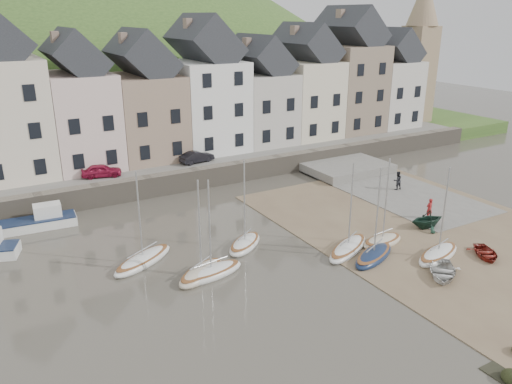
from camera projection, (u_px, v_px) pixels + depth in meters
ground at (304, 264)px, 31.60m from camera, size 160.00×160.00×0.00m
quay_land at (142, 145)px, 57.44m from camera, size 90.00×30.00×1.50m
quay_street at (180, 162)px, 47.80m from camera, size 70.00×7.00×0.10m
seawall at (195, 179)px, 45.16m from camera, size 70.00×1.20×1.80m
beach at (427, 229)px, 36.79m from camera, size 18.00×26.00×0.06m
slipway at (389, 188)px, 45.20m from camera, size 8.00×18.00×0.12m
hillside at (69, 222)px, 84.16m from camera, size 134.40×84.00×84.00m
townhouse_terrace at (180, 95)px, 49.55m from camera, size 61.05×8.00×13.93m
church_spire at (420, 46)px, 63.82m from camera, size 4.00×4.00×18.00m
sailboat_0 at (143, 260)px, 31.63m from camera, size 5.03×3.79×6.32m
sailboat_1 at (211, 272)px, 30.10m from camera, size 4.53×2.17×6.32m
sailboat_2 at (201, 272)px, 30.07m from camera, size 4.19×3.30×6.32m
sailboat_3 at (245, 244)px, 33.85m from camera, size 3.91×3.48×6.32m
sailboat_4 at (348, 248)px, 33.25m from camera, size 5.08×3.60×6.32m
sailboat_5 at (374, 255)px, 32.24m from camera, size 4.70×3.18×6.32m
sailboat_6 at (438, 254)px, 32.39m from camera, size 4.66×2.63×6.32m
sailboat_7 at (382, 241)px, 34.25m from camera, size 3.57×1.88×6.32m
motorboat_2 at (40, 220)px, 36.87m from camera, size 5.55×2.13×1.70m
rowboat_white at (442, 271)px, 29.94m from camera, size 3.88×3.83×0.66m
rowboat_green at (427, 219)px, 36.63m from camera, size 2.98×2.68×1.40m
rowboat_red at (486, 253)px, 32.37m from camera, size 2.96×3.20×0.54m
person_red at (429, 209)px, 38.17m from camera, size 0.59×0.40×1.60m
person_dark at (397, 180)px, 44.50m from camera, size 0.88×0.73×1.67m
car_left at (101, 171)px, 43.20m from camera, size 3.56×2.12×1.14m
car_right at (197, 157)px, 47.43m from camera, size 3.48×1.69×1.10m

